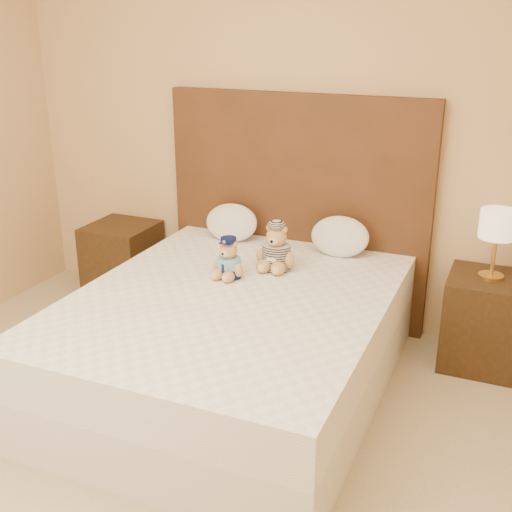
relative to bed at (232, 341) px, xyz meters
The scene contains 10 objects.
room_walls 1.70m from the bed, 90.00° to the right, with size 4.04×4.52×2.72m.
bed is the anchor object (origin of this frame).
headboard 1.12m from the bed, 90.00° to the left, with size 1.75×0.08×1.50m, color #522B18.
nightstand_left 1.48m from the bed, 147.38° to the left, with size 0.45×0.45×0.55m, color #392512.
nightstand_right 1.48m from the bed, 32.62° to the left, with size 0.45×0.45×0.55m, color #392512.
lamp 1.59m from the bed, 32.62° to the left, with size 0.20×0.20×0.40m.
teddy_police 0.47m from the bed, 118.09° to the left, with size 0.20×0.19×0.23m, color #B07644, non-canonical shape.
teddy_prisoner 0.61m from the bed, 79.94° to the left, with size 0.25×0.23×0.28m, color #B07644, non-canonical shape.
pillow_left 1.00m from the bed, 115.06° to the left, with size 0.36×0.23×0.26m, color white.
pillow_right 0.99m from the bed, 67.09° to the left, with size 0.37×0.24×0.26m, color white.
Camera 1 is at (1.35, -1.62, 1.94)m, focal length 45.00 mm.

